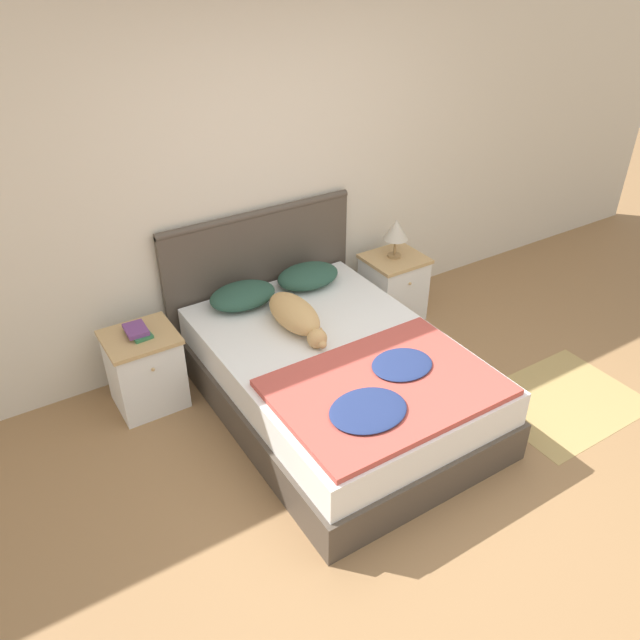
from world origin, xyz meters
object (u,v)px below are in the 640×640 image
Objects in this scene: dog at (296,315)px; table_lamp at (396,231)px; nightstand_left at (145,369)px; nightstand_right at (393,287)px; pillow_left at (243,296)px; pillow_right at (308,276)px; book_stack at (137,331)px; bed at (336,379)px.

dog is 1.25m from table_lamp.
table_lamp is at bearing 0.32° from nightstand_left.
nightstand_right is 1.38m from pillow_left.
nightstand_right is at bearing -2.65° from pillow_left.
nightstand_left is at bearing -175.51° from pillow_left.
nightstand_left is 2.19m from table_lamp.
table_lamp reaches higher than pillow_right.
pillow_left is at bearing 177.86° from table_lamp.
dog is (-1.17, -0.40, 0.33)m from nightstand_right.
nightstand_left is 1.38m from pillow_right.
book_stack is (-0.96, 0.42, -0.02)m from dog.
nightstand_left is at bearing 144.75° from bed.
dog is at bearing -22.50° from nightstand_left.
nightstand_left is 0.31m from book_stack.
dog is (0.96, -0.40, 0.33)m from nightstand_left.
dog reaches higher than pillow_left.
nightstand_right is 0.77× the size of dog.
bed is at bearing -35.25° from nightstand_left.
nightstand_right is 0.51m from table_lamp.
bed is 3.70× the size of nightstand_right.
bed is 3.70× the size of nightstand_left.
nightstand_right is at bearing 0.00° from nightstand_left.
pillow_left is 0.79m from book_stack.
pillow_left is 1.36m from table_lamp.
pillow_left is 0.49m from dog.
bed is at bearing -144.75° from nightstand_right.
bed is 0.92m from pillow_right.
book_stack is (-0.00, 0.02, 0.30)m from nightstand_left.
bed is 4.21× the size of pillow_left.
nightstand_right is 1.76× the size of table_lamp.
pillow_right is (-0.79, 0.06, 0.31)m from nightstand_right.
nightstand_right is at bearing 18.84° from dog.
pillow_right is at bearing 175.51° from nightstand_right.
pillow_right is 1.34m from book_stack.
bed is 9.70× the size of book_stack.
pillow_left is at bearing 4.49° from nightstand_left.
bed is 1.30m from nightstand_right.
pillow_right is at bearing 1.76° from book_stack.
nightstand_left is 1.76× the size of table_lamp.
nightstand_right is at bearing -4.49° from pillow_right.
bed is at bearing -73.80° from dog.
pillow_left is (-1.34, 0.06, 0.31)m from nightstand_right.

